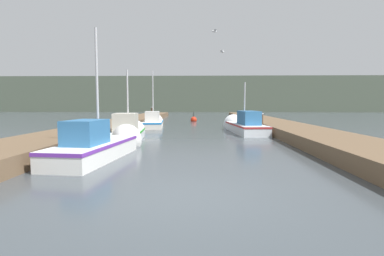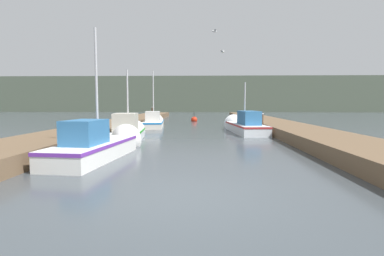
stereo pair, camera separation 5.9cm
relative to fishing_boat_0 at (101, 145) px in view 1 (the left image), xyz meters
name	(u,v)px [view 1 (the left image)]	position (x,y,z in m)	size (l,w,h in m)	color
ground_plane	(182,198)	(3.00, -4.28, -0.41)	(200.00, 200.00, 0.00)	#3D4449
dock_left	(120,124)	(-2.58, 11.72, -0.15)	(2.76, 40.00, 0.52)	brown
dock_right	(274,125)	(8.59, 11.72, -0.15)	(2.76, 40.00, 0.52)	brown
distant_shore_ridge	(199,95)	(3.00, 57.31, 3.16)	(120.00, 16.00, 7.15)	#4C5647
fishing_boat_0	(101,145)	(0.00, 0.00, 0.00)	(1.87, 5.19, 4.58)	silver
fishing_boat_1	(128,131)	(-0.24, 4.77, 0.01)	(1.76, 4.50, 3.81)	silver
fishing_boat_2	(243,125)	(6.00, 8.92, 0.01)	(2.09, 6.32, 3.49)	silver
fishing_boat_3	(154,122)	(-0.29, 12.94, -0.06)	(1.87, 5.47, 4.60)	silver
mooring_piling_0	(152,115)	(-1.19, 17.89, 0.31)	(0.26, 0.26, 1.43)	#473523
mooring_piling_1	(261,123)	(7.07, 8.63, 0.18)	(0.25, 0.25, 1.17)	#473523
channel_buoy	(194,120)	(2.64, 19.45, -0.24)	(0.61, 0.61, 1.11)	red
seagull_lead	(222,52)	(4.72, 10.06, 4.73)	(0.31, 0.55, 0.12)	white
seagull_1	(214,31)	(4.07, 6.95, 5.32)	(0.31, 0.56, 0.12)	white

